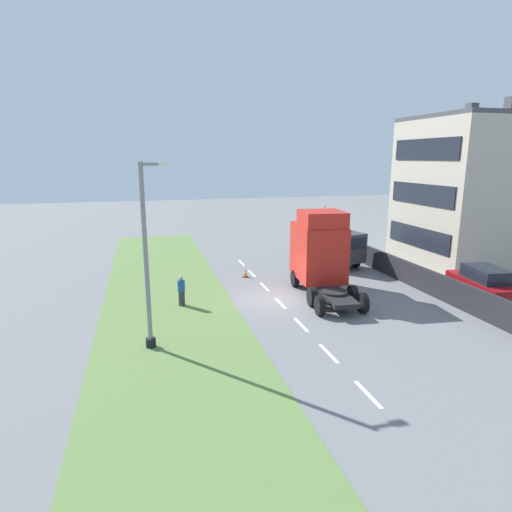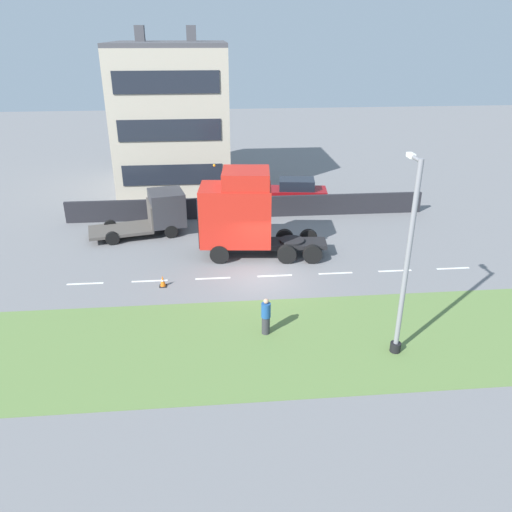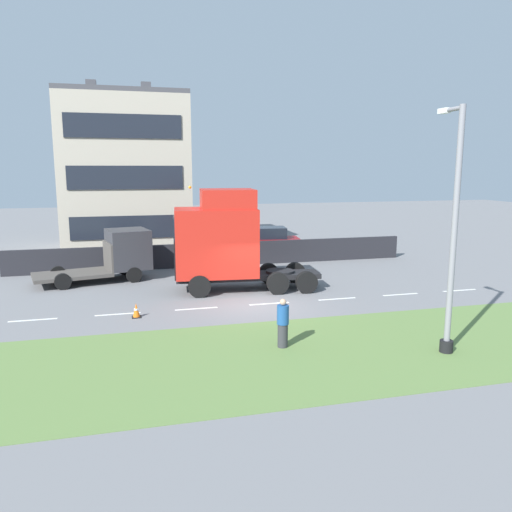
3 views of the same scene
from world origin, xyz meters
The scene contains 11 objects.
ground_plane centered at (0.00, 0.00, 0.00)m, with size 120.00×120.00×0.00m, color slate.
grass_verge centered at (-6.00, 0.00, 0.01)m, with size 7.00×44.00×0.01m.
lane_markings centered at (0.00, -0.70, 0.00)m, with size 0.16×21.00×0.00m.
boundary_wall centered at (9.00, 0.00, 0.71)m, with size 0.25×24.00×1.42m.
building_block centered at (17.04, 5.14, 5.42)m, with size 8.95×8.38×11.92m.
lorry_cab centered at (2.89, 0.86, 2.45)m, with size 3.19×7.16×5.01m.
flatbed_truck centered at (6.64, 5.66, 1.40)m, with size 3.46×6.15×2.65m.
parked_car centered at (10.79, -3.52, 1.00)m, with size 2.49×4.66×2.05m.
lamp_post centered at (-7.00, -4.60, 3.48)m, with size 1.33×0.42×7.71m.
pedestrian centered at (-5.29, 0.36, 0.81)m, with size 0.39×0.39×1.65m.
traffic_cone_lead centered at (-0.63, 4.97, 0.28)m, with size 0.36×0.36×0.58m.
Camera 2 is at (-22.88, 2.39, 11.61)m, focal length 35.00 mm.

